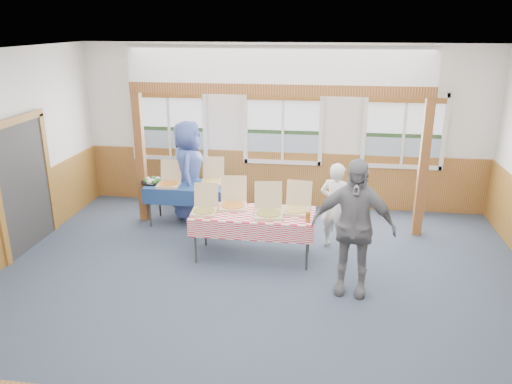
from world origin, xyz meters
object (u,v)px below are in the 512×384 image
woman_white (335,206)px  woman_black (181,172)px  table_left (192,188)px  person_grey (353,227)px  man_blue (188,170)px  table_right (253,216)px

woman_white → woman_black: woman_white is taller
table_left → woman_white: (2.57, -0.68, 0.03)m
table_left → woman_white: bearing=-27.2°
person_grey → woman_white: bearing=106.7°
table_left → person_grey: 3.49m
table_left → man_blue: size_ratio=0.95×
woman_black → person_grey: person_grey is taller
person_grey → woman_black: bearing=145.9°
table_left → table_right: (1.31, -1.24, 0.01)m
person_grey → man_blue: bearing=149.2°
table_right → person_grey: bearing=-15.4°
woman_white → woman_black: 3.41m
woman_white → person_grey: size_ratio=0.76×
woman_white → person_grey: person_grey is taller
woman_black → person_grey: bearing=107.8°
woman_white → man_blue: bearing=1.5°
table_right → table_left: bearing=151.1°
woman_white → table_right: bearing=44.8°
table_left → woman_white: 2.66m
woman_black → table_left: bearing=88.1°
woman_white → woman_black: (-3.04, 1.55, -0.02)m
woman_black → table_right: bearing=100.2°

